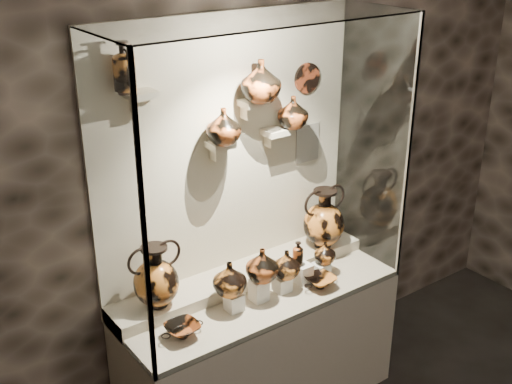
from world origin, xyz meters
TOP-DOWN VIEW (x-y plane):
  - wall_back at (0.00, 2.50)m, footprint 5.00×0.02m
  - plinth at (0.00, 2.18)m, footprint 1.70×0.60m
  - front_tier at (0.00, 2.18)m, footprint 1.68×0.58m
  - rear_tier at (0.00, 2.35)m, footprint 1.70×0.25m
  - back_panel at (0.00, 2.50)m, footprint 1.70×0.03m
  - glass_front at (0.00, 1.88)m, footprint 1.70×0.01m
  - glass_left at (-0.85, 2.18)m, footprint 0.01×0.60m
  - glass_right at (0.85, 2.18)m, footprint 0.01×0.60m
  - glass_top at (0.00, 2.18)m, footprint 1.70×0.60m
  - frame_post_left at (-0.84, 1.89)m, footprint 0.02×0.02m
  - frame_post_right at (0.84, 1.89)m, footprint 0.02×0.02m
  - pedestal_a at (-0.22, 2.13)m, footprint 0.09×0.09m
  - pedestal_b at (-0.05, 2.13)m, footprint 0.09×0.09m
  - pedestal_c at (0.12, 2.13)m, footprint 0.09×0.09m
  - pedestal_d at (0.28, 2.13)m, footprint 0.09×0.09m
  - pedestal_e at (0.42, 2.13)m, footprint 0.09×0.09m
  - bracket_ul at (-0.55, 2.42)m, footprint 0.14×0.12m
  - bracket_ca at (-0.10, 2.42)m, footprint 0.14×0.12m
  - bracket_cb at (0.10, 2.42)m, footprint 0.10×0.12m
  - bracket_cc at (0.28, 2.42)m, footprint 0.14×0.12m
  - amphora_left at (-0.59, 2.32)m, footprint 0.38×0.38m
  - amphora_right at (0.60, 2.31)m, footprint 0.40×0.40m
  - jug_a at (-0.24, 2.15)m, footprint 0.22×0.22m
  - jug_b at (-0.03, 2.12)m, footprint 0.24×0.24m
  - jug_c at (0.14, 2.12)m, footprint 0.21×0.21m
  - jug_e at (0.45, 2.13)m, footprint 0.15×0.15m
  - lekythos_small at (0.25, 2.15)m, footprint 0.08×0.08m
  - kylix_left at (-0.58, 2.08)m, footprint 0.25×0.22m
  - kylix_right at (0.32, 2.02)m, footprint 0.28×0.26m
  - lekythos_tall at (-0.63, 2.41)m, footprint 0.14×0.14m
  - ovoid_vase_a at (-0.11, 2.37)m, footprint 0.25×0.25m
  - ovoid_vase_b at (0.13, 2.36)m, footprint 0.24×0.24m
  - ovoid_vase_c at (0.38, 2.38)m, footprint 0.23×0.23m
  - wall_plate at (0.55, 2.47)m, footprint 0.18×0.02m
  - info_placard at (0.58, 2.47)m, footprint 0.18×0.01m

SIDE VIEW (x-z plane):
  - plinth at x=0.00m, z-range 0.00..0.80m
  - front_tier at x=0.00m, z-range 0.80..0.83m
  - rear_tier at x=0.00m, z-range 0.80..0.90m
  - pedestal_e at x=0.42m, z-range 0.83..0.91m
  - kylix_right at x=0.32m, z-range 0.83..0.92m
  - pedestal_c at x=0.12m, z-range 0.83..0.92m
  - kylix_left at x=-0.58m, z-range 0.83..0.92m
  - pedestal_a at x=-0.22m, z-range 0.83..0.93m
  - pedestal_d at x=0.28m, z-range 0.83..0.95m
  - pedestal_b at x=-0.05m, z-range 0.83..0.96m
  - jug_e at x=0.45m, z-range 0.91..1.05m
  - jug_c at x=0.14m, z-range 0.92..1.09m
  - jug_a at x=-0.24m, z-range 0.93..1.13m
  - lekythos_small at x=0.25m, z-range 0.95..1.12m
  - jug_b at x=-0.03m, z-range 0.96..1.16m
  - amphora_left at x=-0.59m, z-range 0.90..1.26m
  - amphora_right at x=0.60m, z-range 0.90..1.29m
  - info_placard at x=0.58m, z-range 1.44..1.68m
  - wall_back at x=0.00m, z-range 0.00..3.20m
  - back_panel at x=0.00m, z-range 0.80..2.40m
  - glass_front at x=0.00m, z-range 0.80..2.40m
  - glass_left at x=-0.85m, z-range 0.80..2.40m
  - glass_right at x=0.85m, z-range 0.80..2.40m
  - frame_post_left at x=-0.84m, z-range 0.80..2.40m
  - frame_post_right at x=0.84m, z-range 0.80..2.40m
  - bracket_ca at x=-0.10m, z-range 1.68..1.72m
  - bracket_cc at x=0.28m, z-range 1.68..1.72m
  - ovoid_vase_c at x=0.38m, z-range 1.72..1.91m
  - ovoid_vase_a at x=-0.11m, z-range 1.72..1.92m
  - bracket_cb at x=0.10m, z-range 1.88..1.92m
  - wall_plate at x=0.55m, z-range 1.88..2.06m
  - ovoid_vase_b at x=0.13m, z-range 1.92..2.15m
  - bracket_ul at x=-0.55m, z-range 2.03..2.07m
  - lekythos_tall at x=-0.63m, z-range 2.07..2.35m
  - glass_top at x=0.00m, z-range 2.39..2.40m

